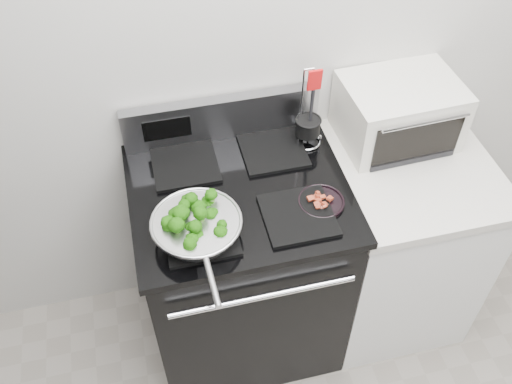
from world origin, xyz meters
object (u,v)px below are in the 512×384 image
object	(u,v)px
bacon_plate	(321,200)
utensil_holder	(308,130)
gas_range	(241,265)
toaster_oven	(398,112)
skillet	(197,227)

from	to	relation	value
bacon_plate	utensil_holder	xyz separation A→B (m)	(0.04, 0.32, 0.05)
bacon_plate	gas_range	bearing A→B (deg)	153.52
bacon_plate	toaster_oven	size ratio (longest dim) A/B	0.37
bacon_plate	utensil_holder	distance (m)	0.32
utensil_holder	toaster_oven	xyz separation A→B (m)	(0.36, -0.02, 0.03)
bacon_plate	toaster_oven	world-z (taller)	toaster_oven
toaster_oven	skillet	bearing A→B (deg)	-160.15
toaster_oven	utensil_holder	bearing A→B (deg)	175.16
toaster_oven	bacon_plate	bearing A→B (deg)	-145.65
gas_range	toaster_oven	bearing A→B (deg)	14.14
gas_range	bacon_plate	size ratio (longest dim) A/B	6.86
utensil_holder	toaster_oven	size ratio (longest dim) A/B	0.77
gas_range	utensil_holder	world-z (taller)	utensil_holder
gas_range	utensil_holder	bearing A→B (deg)	30.70
bacon_plate	utensil_holder	bearing A→B (deg)	81.96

